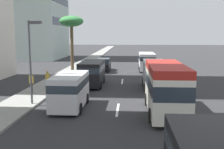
{
  "coord_description": "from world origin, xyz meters",
  "views": [
    {
      "loc": [
        -2.68,
        -0.78,
        5.03
      ],
      "look_at": [
        19.27,
        0.66,
        1.76
      ],
      "focal_mm": 43.29,
      "sensor_mm": 36.0,
      "label": 1
    }
  ],
  "objects_px": {
    "car_third": "(104,65)",
    "pedestrian_mid_block": "(48,79)",
    "van_second": "(70,89)",
    "street_lamp": "(32,52)",
    "van_lead": "(154,73)",
    "palm_tree": "(71,23)",
    "minibus_fourth": "(166,87)",
    "pedestrian_near_lamp": "(31,82)",
    "van_fifth": "(147,61)",
    "van_seventh": "(92,72)"
  },
  "relations": [
    {
      "from": "car_third",
      "to": "pedestrian_mid_block",
      "type": "relative_size",
      "value": 2.62
    },
    {
      "from": "van_second",
      "to": "street_lamp",
      "type": "relative_size",
      "value": 0.8
    },
    {
      "from": "van_lead",
      "to": "palm_tree",
      "type": "xyz_separation_m",
      "value": [
        9.96,
        9.93,
        5.02
      ]
    },
    {
      "from": "minibus_fourth",
      "to": "palm_tree",
      "type": "height_order",
      "value": "palm_tree"
    },
    {
      "from": "pedestrian_near_lamp",
      "to": "minibus_fourth",
      "type": "bearing_deg",
      "value": -173.18
    },
    {
      "from": "van_second",
      "to": "palm_tree",
      "type": "xyz_separation_m",
      "value": [
        17.36,
        3.55,
        5.15
      ]
    },
    {
      "from": "car_third",
      "to": "van_fifth",
      "type": "height_order",
      "value": "van_fifth"
    },
    {
      "from": "van_second",
      "to": "minibus_fourth",
      "type": "bearing_deg",
      "value": 82.86
    },
    {
      "from": "palm_tree",
      "to": "minibus_fourth",
      "type": "bearing_deg",
      "value": -151.4
    },
    {
      "from": "van_second",
      "to": "van_fifth",
      "type": "bearing_deg",
      "value": 162.0
    },
    {
      "from": "minibus_fourth",
      "to": "pedestrian_near_lamp",
      "type": "distance_m",
      "value": 11.58
    },
    {
      "from": "van_seventh",
      "to": "car_third",
      "type": "bearing_deg",
      "value": 179.79
    },
    {
      "from": "van_second",
      "to": "car_third",
      "type": "bearing_deg",
      "value": 178.82
    },
    {
      "from": "van_seventh",
      "to": "van_lead",
      "type": "bearing_deg",
      "value": 81.93
    },
    {
      "from": "car_third",
      "to": "van_seventh",
      "type": "relative_size",
      "value": 0.81
    },
    {
      "from": "pedestrian_near_lamp",
      "to": "street_lamp",
      "type": "relative_size",
      "value": 0.29
    },
    {
      "from": "van_second",
      "to": "pedestrian_near_lamp",
      "type": "bearing_deg",
      "value": -133.46
    },
    {
      "from": "street_lamp",
      "to": "van_second",
      "type": "bearing_deg",
      "value": -99.41
    },
    {
      "from": "van_second",
      "to": "van_fifth",
      "type": "xyz_separation_m",
      "value": [
        19.8,
        -6.43,
        0.08
      ]
    },
    {
      "from": "street_lamp",
      "to": "palm_tree",
      "type": "bearing_deg",
      "value": 2.7
    },
    {
      "from": "palm_tree",
      "to": "street_lamp",
      "type": "relative_size",
      "value": 1.25
    },
    {
      "from": "minibus_fourth",
      "to": "palm_tree",
      "type": "distance_m",
      "value": 21.22
    },
    {
      "from": "minibus_fourth",
      "to": "street_lamp",
      "type": "relative_size",
      "value": 1.15
    },
    {
      "from": "pedestrian_mid_block",
      "to": "street_lamp",
      "type": "height_order",
      "value": "street_lamp"
    },
    {
      "from": "car_third",
      "to": "van_fifth",
      "type": "relative_size",
      "value": 0.79
    },
    {
      "from": "van_seventh",
      "to": "pedestrian_mid_block",
      "type": "relative_size",
      "value": 3.23
    },
    {
      "from": "car_third",
      "to": "minibus_fourth",
      "type": "xyz_separation_m",
      "value": [
        -20.41,
        -5.94,
        0.95
      ]
    },
    {
      "from": "car_third",
      "to": "van_fifth",
      "type": "bearing_deg",
      "value": 91.72
    },
    {
      "from": "car_third",
      "to": "palm_tree",
      "type": "xyz_separation_m",
      "value": [
        -2.26,
        3.96,
        5.69
      ]
    },
    {
      "from": "pedestrian_mid_block",
      "to": "palm_tree",
      "type": "relative_size",
      "value": 0.22
    },
    {
      "from": "van_fifth",
      "to": "pedestrian_mid_block",
      "type": "relative_size",
      "value": 3.3
    },
    {
      "from": "van_lead",
      "to": "van_seventh",
      "type": "xyz_separation_m",
      "value": [
        0.85,
        6.02,
        -0.09
      ]
    },
    {
      "from": "van_lead",
      "to": "pedestrian_near_lamp",
      "type": "distance_m",
      "value": 11.12
    },
    {
      "from": "car_third",
      "to": "pedestrian_mid_block",
      "type": "bearing_deg",
      "value": -15.48
    },
    {
      "from": "pedestrian_mid_block",
      "to": "palm_tree",
      "type": "bearing_deg",
      "value": -145.57
    },
    {
      "from": "van_lead",
      "to": "van_fifth",
      "type": "height_order",
      "value": "van_lead"
    },
    {
      "from": "street_lamp",
      "to": "car_third",
      "type": "bearing_deg",
      "value": -9.36
    },
    {
      "from": "minibus_fourth",
      "to": "pedestrian_mid_block",
      "type": "relative_size",
      "value": 4.15
    },
    {
      "from": "van_second",
      "to": "palm_tree",
      "type": "height_order",
      "value": "palm_tree"
    },
    {
      "from": "van_second",
      "to": "minibus_fourth",
      "type": "relative_size",
      "value": 0.7
    },
    {
      "from": "van_seventh",
      "to": "pedestrian_mid_block",
      "type": "xyz_separation_m",
      "value": [
        -2.35,
        3.75,
        -0.34
      ]
    },
    {
      "from": "pedestrian_near_lamp",
      "to": "street_lamp",
      "type": "height_order",
      "value": "street_lamp"
    },
    {
      "from": "van_second",
      "to": "minibus_fourth",
      "type": "distance_m",
      "value": 6.41
    },
    {
      "from": "car_third",
      "to": "pedestrian_mid_block",
      "type": "height_order",
      "value": "pedestrian_mid_block"
    },
    {
      "from": "van_seventh",
      "to": "pedestrian_near_lamp",
      "type": "bearing_deg",
      "value": -46.69
    },
    {
      "from": "car_third",
      "to": "van_seventh",
      "type": "xyz_separation_m",
      "value": [
        -11.36,
        0.04,
        0.58
      ]
    },
    {
      "from": "car_third",
      "to": "palm_tree",
      "type": "relative_size",
      "value": 0.58
    },
    {
      "from": "van_lead",
      "to": "pedestrian_mid_block",
      "type": "relative_size",
      "value": 3.17
    },
    {
      "from": "van_fifth",
      "to": "palm_tree",
      "type": "bearing_deg",
      "value": 103.73
    },
    {
      "from": "van_second",
      "to": "car_third",
      "type": "height_order",
      "value": "van_second"
    }
  ]
}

